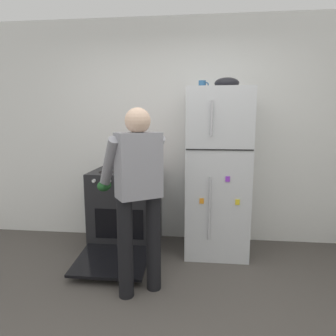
{
  "coord_description": "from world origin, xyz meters",
  "views": [
    {
      "loc": [
        0.26,
        -1.71,
        1.5
      ],
      "look_at": [
        -0.07,
        1.32,
        1.0
      ],
      "focal_mm": 31.29,
      "sensor_mm": 36.0,
      "label": 1
    }
  ],
  "objects_px": {
    "coffee_mug": "(202,85)",
    "mixing_bowl": "(227,83)",
    "refrigerator": "(217,173)",
    "red_pot": "(138,166)",
    "person_cook": "(137,186)",
    "stove_range": "(126,210)"
  },
  "relations": [
    {
      "from": "refrigerator",
      "to": "stove_range",
      "type": "distance_m",
      "value": 1.15
    },
    {
      "from": "coffee_mug",
      "to": "mixing_bowl",
      "type": "bearing_deg",
      "value": -10.99
    },
    {
      "from": "stove_range",
      "to": "red_pot",
      "type": "relative_size",
      "value": 3.38
    },
    {
      "from": "person_cook",
      "to": "coffee_mug",
      "type": "height_order",
      "value": "coffee_mug"
    },
    {
      "from": "refrigerator",
      "to": "person_cook",
      "type": "height_order",
      "value": "refrigerator"
    },
    {
      "from": "stove_range",
      "to": "refrigerator",
      "type": "bearing_deg",
      "value": 0.97
    },
    {
      "from": "stove_range",
      "to": "mixing_bowl",
      "type": "relative_size",
      "value": 4.72
    },
    {
      "from": "mixing_bowl",
      "to": "red_pot",
      "type": "bearing_deg",
      "value": -177.05
    },
    {
      "from": "person_cook",
      "to": "mixing_bowl",
      "type": "relative_size",
      "value": 6.14
    },
    {
      "from": "coffee_mug",
      "to": "mixing_bowl",
      "type": "xyz_separation_m",
      "value": [
        0.26,
        -0.05,
        0.01
      ]
    },
    {
      "from": "person_cook",
      "to": "red_pot",
      "type": "xyz_separation_m",
      "value": [
        -0.18,
        0.86,
        0.03
      ]
    },
    {
      "from": "red_pot",
      "to": "person_cook",
      "type": "bearing_deg",
      "value": -78.43
    },
    {
      "from": "person_cook",
      "to": "coffee_mug",
      "type": "relative_size",
      "value": 14.28
    },
    {
      "from": "coffee_mug",
      "to": "mixing_bowl",
      "type": "distance_m",
      "value": 0.26
    },
    {
      "from": "mixing_bowl",
      "to": "stove_range",
      "type": "bearing_deg",
      "value": -179.09
    },
    {
      "from": "refrigerator",
      "to": "person_cook",
      "type": "xyz_separation_m",
      "value": [
        -0.71,
        -0.91,
        0.04
      ]
    },
    {
      "from": "refrigerator",
      "to": "mixing_bowl",
      "type": "relative_size",
      "value": 7.02
    },
    {
      "from": "refrigerator",
      "to": "coffee_mug",
      "type": "relative_size",
      "value": 16.34
    },
    {
      "from": "refrigerator",
      "to": "mixing_bowl",
      "type": "height_order",
      "value": "mixing_bowl"
    },
    {
      "from": "red_pot",
      "to": "mixing_bowl",
      "type": "distance_m",
      "value": 1.33
    },
    {
      "from": "person_cook",
      "to": "red_pot",
      "type": "bearing_deg",
      "value": 101.57
    },
    {
      "from": "red_pot",
      "to": "mixing_bowl",
      "type": "bearing_deg",
      "value": 2.95
    }
  ]
}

